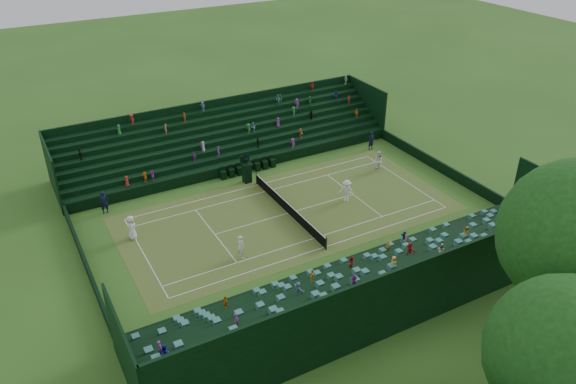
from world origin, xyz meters
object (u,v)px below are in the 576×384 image
Objects in this scene: player_near_east at (241,247)px; player_far_west at (378,161)px; tennis_net at (288,208)px; umpire_chair at (247,170)px; player_near_west at (132,228)px; player_far_east at (347,191)px.

player_far_west reaches higher than player_near_east.
umpire_chair is at bearing -174.77° from tennis_net.
player_near_west is at bearing -65.00° from player_far_west.
umpire_chair reaches higher than tennis_net.
player_near_east is at bearing -58.09° from tennis_net.
tennis_net is 4.26× the size of umpire_chair.
player_near_east is at bearing -112.17° from player_far_east.
player_near_west is at bearing -70.51° from umpire_chair.
player_far_east is (3.29, -5.71, 0.03)m from player_far_west.
player_far_east reaches higher than tennis_net.
player_far_west is (-2.70, 10.98, 0.43)m from tennis_net.
umpire_chair is 11.42m from player_near_east.
umpire_chair is (-6.51, -0.60, 0.64)m from tennis_net.
tennis_net is at bearing -87.10° from player_near_west.
player_far_east reaches higher than player_far_west.
umpire_chair reaches higher than player_near_west.
player_far_west reaches higher than tennis_net.
tennis_net is 5.92× the size of player_near_west.
tennis_net is 12.25m from player_near_west.
player_near_west is (4.03, -11.39, -0.19)m from umpire_chair.
umpire_chair is 1.48× the size of player_near_east.
umpire_chair is 1.40× the size of player_far_east.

